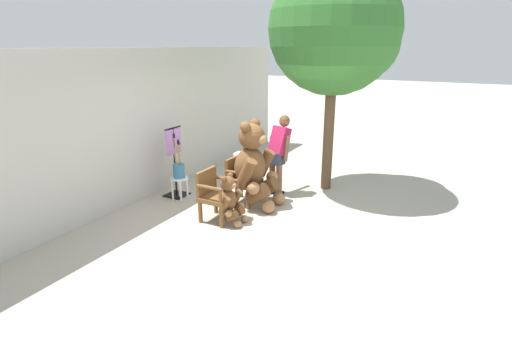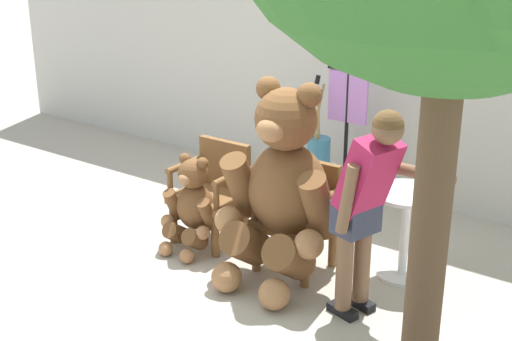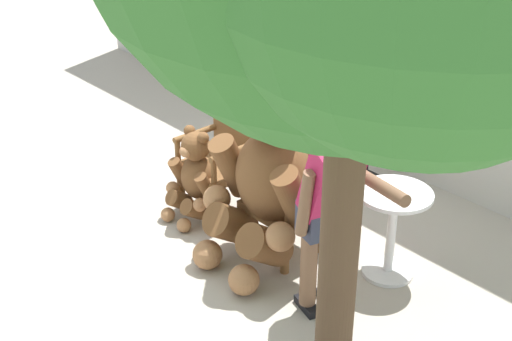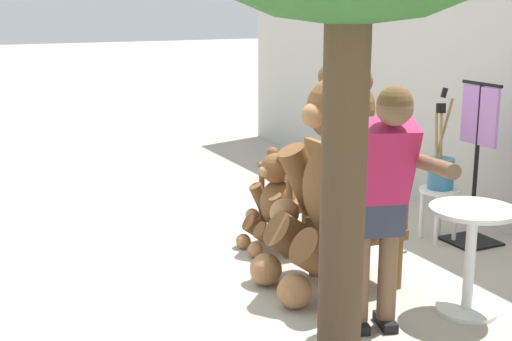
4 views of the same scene
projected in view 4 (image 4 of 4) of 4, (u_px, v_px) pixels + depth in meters
ground_plane at (266, 272)px, 5.41m from camera, size 60.00×60.00×0.00m
wooden_chair_left at (304, 191)px, 5.92m from camera, size 0.56×0.52×0.86m
wooden_chair_right at (363, 220)px, 5.15m from camera, size 0.56×0.52×0.86m
teddy_bear_large at (333, 182)px, 4.97m from camera, size 0.95×0.89×1.58m
teddy_bear_small at (273, 201)px, 5.82m from camera, size 0.51×0.47×0.84m
person_visitor at (382, 190)px, 4.20m from camera, size 0.82×0.48×1.56m
white_stool at (439, 200)px, 6.04m from camera, size 0.34×0.34×0.46m
brush_bucket at (441, 169)px, 5.98m from camera, size 0.22×0.22×0.85m
round_side_table at (471, 248)px, 4.61m from camera, size 0.56×0.56×0.72m
clothing_display_stand at (476, 160)px, 5.91m from camera, size 0.44×0.40×1.36m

